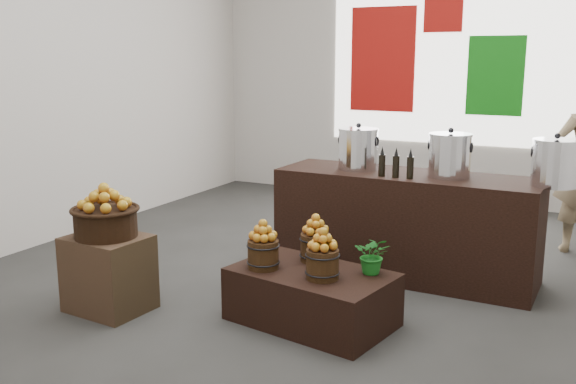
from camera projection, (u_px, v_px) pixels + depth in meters
The scene contains 23 objects.
ground at pixel (318, 274), 5.84m from camera, with size 7.00×7.00×0.00m, color #333230.
back_wall at pixel (427, 52), 8.49m from camera, with size 6.00×0.04×4.00m, color beige.
back_opening at pixel (449, 52), 8.34m from camera, with size 3.20×0.02×2.40m, color white.
deco_red_left at pixel (383, 60), 8.75m from camera, with size 0.90×0.04×1.40m, color #A5110C.
deco_green_right at pixel (495, 76), 8.13m from camera, with size 0.70×0.04×1.00m, color #127513.
deco_red_upper at pixel (443, 12), 8.27m from camera, with size 0.50×0.04×0.50m, color #A5110C.
crate at pixel (109, 273), 4.96m from camera, with size 0.59×0.48×0.59m, color #4D3123.
wicker_basket at pixel (106, 223), 4.88m from camera, with size 0.47×0.47×0.22m, color black.
apples_in_basket at pixel (104, 197), 4.84m from camera, with size 0.37×0.37×0.20m, color maroon, non-canonical shape.
display_table at pixel (312, 297), 4.74m from camera, with size 1.16×0.71×0.40m, color black.
apple_bucket_front_left at pixel (263, 254), 4.74m from camera, with size 0.23×0.23×0.21m, color #3E2410.
apples_in_bucket_front_left at pixel (263, 230), 4.71m from camera, with size 0.17×0.17×0.16m, color maroon, non-canonical shape.
apple_bucket_front_right at pixel (322, 264), 4.52m from camera, with size 0.23×0.23×0.21m, color #3E2410.
apples_in_bucket_front_right at pixel (323, 239), 4.48m from camera, with size 0.17×0.17×0.16m, color maroon, non-canonical shape.
apple_bucket_rear at pixel (315, 248), 4.91m from camera, with size 0.23×0.23×0.21m, color #3E2410.
apples_in_bucket_rear at pixel (316, 224), 4.87m from camera, with size 0.17×0.17×0.16m, color maroon, non-canonical shape.
herb_garnish_right at pixel (373, 255), 4.62m from camera, with size 0.25×0.22×0.28m, color #166B1C.
herb_garnish_left at pixel (266, 239), 5.08m from camera, with size 0.14×0.11×0.25m, color #166B1C.
counter at pixel (405, 225), 5.72m from camera, with size 2.28×0.73×0.93m, color black.
stock_pot_left at pixel (358, 150), 5.80m from camera, with size 0.35×0.35×0.35m, color silver.
stock_pot_center at pixel (450, 157), 5.42m from camera, with size 0.35×0.35×0.35m, color silver.
stock_pot_right at pixel (555, 164), 5.04m from camera, with size 0.35×0.35×0.35m, color silver.
oil_cruets at pixel (400, 163), 5.40m from camera, with size 0.25×0.06×0.26m, color black, non-canonical shape.
Camera 1 is at (2.24, -5.10, 1.94)m, focal length 40.00 mm.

